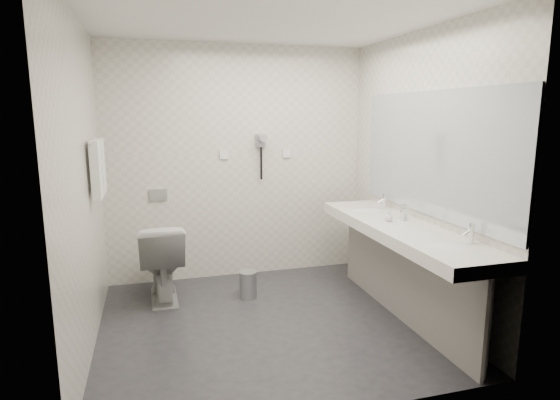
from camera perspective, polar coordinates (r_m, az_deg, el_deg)
name	(u,v)px	position (r m, az deg, el deg)	size (l,w,h in m)	color
floor	(268,323)	(4.12, -1.49, -15.01)	(2.80, 2.80, 0.00)	#252529
ceiling	(266,18)	(3.78, -1.69, 21.59)	(2.80, 2.80, 0.00)	silver
wall_back	(238,164)	(5.01, -5.25, 4.51)	(2.80, 2.80, 0.00)	beige
wall_front	(326,213)	(2.53, 5.67, -1.57)	(2.80, 2.80, 0.00)	beige
wall_left	(82,187)	(3.67, -23.29, 1.44)	(2.60, 2.60, 0.00)	beige
wall_right	(419,174)	(4.31, 16.81, 3.10)	(2.60, 2.60, 0.00)	beige
vanity_counter	(400,230)	(4.08, 14.70, -3.64)	(0.55, 2.20, 0.10)	silver
vanity_panel	(401,277)	(4.21, 14.72, -9.22)	(0.03, 2.15, 0.75)	gray
vanity_post_near	(486,329)	(3.45, 24.19, -14.42)	(0.06, 0.06, 0.75)	silver
vanity_post_far	(354,245)	(5.10, 9.10, -5.50)	(0.06, 0.06, 0.75)	silver
mirror	(432,154)	(4.11, 18.27, 5.48)	(0.02, 2.20, 1.05)	#B2BCC6
basin_near	(447,247)	(3.55, 20.04, -5.50)	(0.40, 0.31, 0.05)	white
basin_far	(366,211)	(4.63, 10.67, -1.35)	(0.40, 0.31, 0.05)	white
faucet_near	(471,233)	(3.64, 22.63, -3.81)	(0.04, 0.04, 0.15)	silver
faucet_far	(385,201)	(4.70, 12.84, -0.13)	(0.04, 0.04, 0.15)	silver
soap_bottle_a	(403,215)	(4.21, 15.04, -1.82)	(0.04, 0.04, 0.10)	silver
soap_bottle_b	(389,217)	(4.15, 13.34, -2.02)	(0.07, 0.07, 0.09)	silver
glass_left	(404,211)	(4.32, 15.11, -1.37)	(0.07, 0.07, 0.12)	silver
toilet	(162,261)	(4.63, -14.45, -7.31)	(0.43, 0.76, 0.77)	white
flush_plate	(158,195)	(4.95, -14.87, 0.62)	(0.18, 0.02, 0.12)	#B2B5BA
pedal_bin	(248,285)	(4.61, -3.98, -10.48)	(0.18, 0.18, 0.25)	#B2B5BA
bin_lid	(248,272)	(4.56, -4.00, -8.94)	(0.18, 0.18, 0.01)	#B2B5BA
towel_rail	(95,142)	(4.18, -21.97, 6.70)	(0.02, 0.02, 0.62)	silver
towel_near	(96,170)	(4.06, -21.81, 3.48)	(0.07, 0.24, 0.48)	white
towel_far	(100,166)	(4.33, -21.45, 3.92)	(0.07, 0.24, 0.48)	white
dryer_cradle	(261,140)	(5.01, -2.40, 7.41)	(0.10, 0.04, 0.14)	gray
dryer_barrel	(262,138)	(4.94, -2.21, 7.72)	(0.08, 0.08, 0.14)	gray
dryer_cord	(261,163)	(5.02, -2.34, 4.55)	(0.02, 0.02, 0.35)	black
switch_plate_a	(224,155)	(4.96, -6.95, 5.58)	(0.09, 0.02, 0.09)	white
switch_plate_b	(287,153)	(5.12, 0.85, 5.80)	(0.09, 0.02, 0.09)	white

